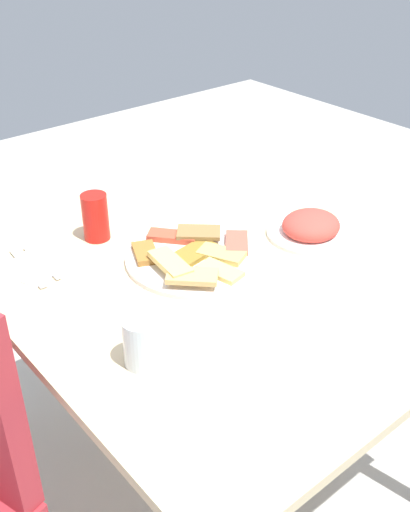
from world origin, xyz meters
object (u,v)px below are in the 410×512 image
object	(u,v)px
soda_can	(95,217)
paper_napkin	(35,266)
pide_platter	(195,256)
fork	(41,262)
spoon	(27,268)
drinking_glass	(142,342)
dining_table	(211,297)
salad_plate_greens	(311,227)

from	to	relation	value
soda_can	paper_napkin	xyz separation A→B (m)	(-0.02, 0.19, -0.06)
pide_platter	paper_napkin	bearing A→B (deg)	54.78
soda_can	fork	world-z (taller)	soda_can
fork	spoon	xyz separation A→B (m)	(0.00, 0.04, 0.00)
drinking_glass	spoon	world-z (taller)	drinking_glass
spoon	drinking_glass	bearing A→B (deg)	-172.35
dining_table	spoon	size ratio (longest dim) A/B	5.61
pide_platter	salad_plate_greens	world-z (taller)	salad_plate_greens
dining_table	soda_can	bearing A→B (deg)	21.58
pide_platter	fork	size ratio (longest dim) A/B	1.91
salad_plate_greens	spoon	xyz separation A→B (m)	(0.32, 0.64, -0.02)
paper_napkin	soda_can	bearing A→B (deg)	-82.86
fork	spoon	bearing A→B (deg)	91.08
salad_plate_greens	drinking_glass	xyz separation A→B (m)	(-0.13, 0.61, 0.03)
drinking_glass	paper_napkin	bearing A→B (deg)	0.60
drinking_glass	dining_table	bearing A→B (deg)	-62.55
dining_table	fork	xyz separation A→B (m)	(0.28, 0.29, 0.08)
dining_table	fork	size ratio (longest dim) A/B	6.20
dining_table	drinking_glass	world-z (taller)	drinking_glass
dining_table	spoon	distance (m)	0.44
paper_napkin	spoon	world-z (taller)	spoon
salad_plate_greens	fork	world-z (taller)	salad_plate_greens
dining_table	drinking_glass	bearing A→B (deg)	117.45
dining_table	soda_can	size ratio (longest dim) A/B	9.10
dining_table	fork	world-z (taller)	fork
pide_platter	salad_plate_greens	distance (m)	0.32
dining_table	spoon	bearing A→B (deg)	48.96
soda_can	drinking_glass	bearing A→B (deg)	158.62
drinking_glass	spoon	xyz separation A→B (m)	(0.44, 0.02, -0.05)
salad_plate_greens	paper_napkin	bearing A→B (deg)	63.01
spoon	paper_napkin	bearing A→B (deg)	-85.27
paper_napkin	fork	distance (m)	0.02
pide_platter	fork	bearing A→B (deg)	53.17
pide_platter	fork	world-z (taller)	pide_platter
drinking_glass	fork	distance (m)	0.45
salad_plate_greens	fork	size ratio (longest dim) A/B	1.26
soda_can	drinking_glass	world-z (taller)	soda_can
drinking_glass	pide_platter	bearing A→B (deg)	-54.18
drinking_glass	soda_can	bearing A→B (deg)	-21.38
salad_plate_greens	soda_can	distance (m)	0.55
dining_table	salad_plate_greens	size ratio (longest dim) A/B	4.92
pide_platter	salad_plate_greens	xyz separation A→B (m)	(-0.09, -0.31, 0.01)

